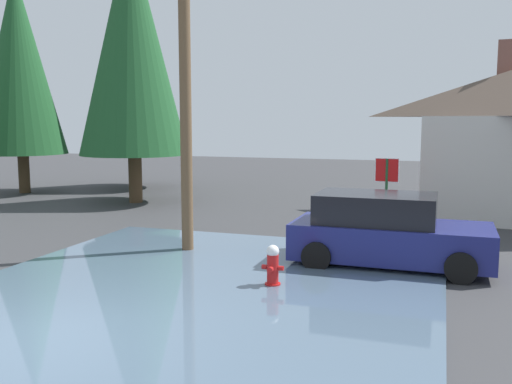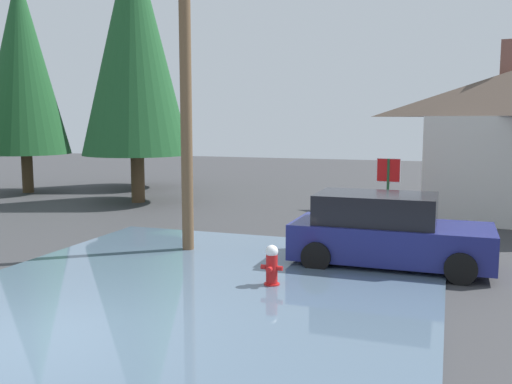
{
  "view_description": "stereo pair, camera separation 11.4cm",
  "coord_description": "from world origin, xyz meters",
  "px_view_note": "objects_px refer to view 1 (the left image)",
  "views": [
    {
      "loc": [
        5.42,
        -6.42,
        3.21
      ],
      "look_at": [
        1.44,
        5.44,
        1.62
      ],
      "focal_mm": 39.42,
      "sensor_mm": 36.0,
      "label": 1
    },
    {
      "loc": [
        5.53,
        -6.38,
        3.21
      ],
      "look_at": [
        1.44,
        5.44,
        1.62
      ],
      "focal_mm": 39.42,
      "sensor_mm": 36.0,
      "label": 2
    }
  ],
  "objects_px": {
    "utility_pole": "(185,38)",
    "pine_tree_far_center": "(18,63)",
    "stop_sign_far": "(387,179)",
    "pine_tree_short_left": "(133,53)",
    "pine_tree_tall_left": "(132,43)",
    "parked_car": "(386,232)",
    "fire_hydrant": "(273,267)"
  },
  "relations": [
    {
      "from": "pine_tree_tall_left",
      "to": "pine_tree_short_left",
      "type": "xyz_separation_m",
      "value": [
        -2.56,
        4.36,
        0.22
      ]
    },
    {
      "from": "parked_car",
      "to": "stop_sign_far",
      "type": "bearing_deg",
      "value": 95.69
    },
    {
      "from": "pine_tree_tall_left",
      "to": "pine_tree_far_center",
      "type": "distance_m",
      "value": 6.36
    },
    {
      "from": "parked_car",
      "to": "pine_tree_short_left",
      "type": "distance_m",
      "value": 17.98
    },
    {
      "from": "utility_pole",
      "to": "pine_tree_short_left",
      "type": "xyz_separation_m",
      "value": [
        -8.17,
        11.42,
        1.23
      ]
    },
    {
      "from": "fire_hydrant",
      "to": "pine_tree_short_left",
      "type": "xyz_separation_m",
      "value": [
        -11.01,
        13.63,
        5.95
      ]
    },
    {
      "from": "stop_sign_far",
      "to": "parked_car",
      "type": "xyz_separation_m",
      "value": [
        0.43,
        -4.27,
        -0.73
      ]
    },
    {
      "from": "fire_hydrant",
      "to": "stop_sign_far",
      "type": "relative_size",
      "value": 0.4
    },
    {
      "from": "stop_sign_far",
      "to": "fire_hydrant",
      "type": "bearing_deg",
      "value": -102.33
    },
    {
      "from": "stop_sign_far",
      "to": "utility_pole",
      "type": "bearing_deg",
      "value": -133.78
    },
    {
      "from": "pine_tree_tall_left",
      "to": "pine_tree_far_center",
      "type": "relative_size",
      "value": 1.08
    },
    {
      "from": "stop_sign_far",
      "to": "pine_tree_tall_left",
      "type": "bearing_deg",
      "value": 165.51
    },
    {
      "from": "stop_sign_far",
      "to": "parked_car",
      "type": "height_order",
      "value": "stop_sign_far"
    },
    {
      "from": "utility_pole",
      "to": "pine_tree_far_center",
      "type": "height_order",
      "value": "utility_pole"
    },
    {
      "from": "parked_car",
      "to": "pine_tree_far_center",
      "type": "relative_size",
      "value": 0.44
    },
    {
      "from": "fire_hydrant",
      "to": "parked_car",
      "type": "height_order",
      "value": "parked_car"
    },
    {
      "from": "utility_pole",
      "to": "parked_car",
      "type": "distance_m",
      "value": 6.45
    },
    {
      "from": "stop_sign_far",
      "to": "pine_tree_short_left",
      "type": "bearing_deg",
      "value": 150.98
    },
    {
      "from": "pine_tree_short_left",
      "to": "pine_tree_far_center",
      "type": "distance_m",
      "value": 5.02
    },
    {
      "from": "pine_tree_tall_left",
      "to": "parked_car",
      "type": "bearing_deg",
      "value": -33.45
    },
    {
      "from": "utility_pole",
      "to": "stop_sign_far",
      "type": "relative_size",
      "value": 4.68
    },
    {
      "from": "utility_pole",
      "to": "pine_tree_tall_left",
      "type": "height_order",
      "value": "pine_tree_tall_left"
    },
    {
      "from": "parked_car",
      "to": "pine_tree_short_left",
      "type": "relative_size",
      "value": 0.4
    },
    {
      "from": "parked_car",
      "to": "fire_hydrant",
      "type": "bearing_deg",
      "value": -127.8
    },
    {
      "from": "stop_sign_far",
      "to": "pine_tree_tall_left",
      "type": "height_order",
      "value": "pine_tree_tall_left"
    },
    {
      "from": "pine_tree_short_left",
      "to": "parked_car",
      "type": "bearing_deg",
      "value": -40.94
    },
    {
      "from": "fire_hydrant",
      "to": "utility_pole",
      "type": "relative_size",
      "value": 0.09
    },
    {
      "from": "stop_sign_far",
      "to": "pine_tree_short_left",
      "type": "relative_size",
      "value": 0.2
    },
    {
      "from": "utility_pole",
      "to": "stop_sign_far",
      "type": "bearing_deg",
      "value": 46.22
    },
    {
      "from": "utility_pole",
      "to": "pine_tree_tall_left",
      "type": "bearing_deg",
      "value": 128.46
    },
    {
      "from": "utility_pole",
      "to": "pine_tree_tall_left",
      "type": "relative_size",
      "value": 0.95
    },
    {
      "from": "parked_car",
      "to": "pine_tree_short_left",
      "type": "xyz_separation_m",
      "value": [
        -12.9,
        11.19,
        5.6
      ]
    }
  ]
}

